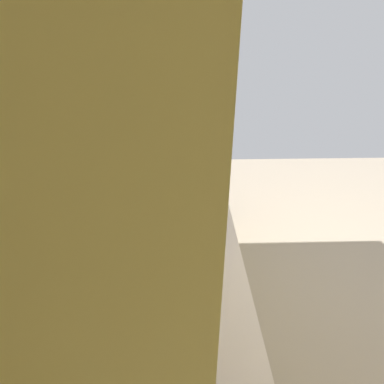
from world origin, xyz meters
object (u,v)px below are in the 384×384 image
(bowl, at_px, (198,326))
(kettle, at_px, (191,172))
(microwave, at_px, (184,203))
(oven_range, at_px, (186,181))

(bowl, bearing_deg, kettle, 0.00)
(microwave, distance_m, kettle, 0.71)
(bowl, bearing_deg, oven_range, 0.81)
(oven_range, xyz_separation_m, kettle, (-0.80, -0.03, 0.50))
(bowl, bearing_deg, microwave, 4.21)
(bowl, height_order, kettle, kettle)
(bowl, relative_size, kettle, 0.74)
(kettle, bearing_deg, oven_range, 2.35)
(oven_range, height_order, microwave, microwave)
(oven_range, relative_size, microwave, 2.08)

